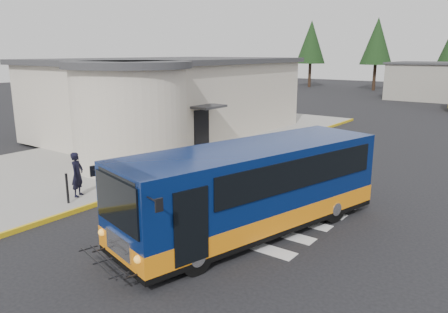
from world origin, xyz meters
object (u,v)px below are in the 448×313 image
Objects in this scene: transit_bus at (252,192)px; pedestrian_b at (131,152)px; pedestrian_a at (77,174)px; bollard at (67,188)px.

transit_bus is 6.12× the size of pedestrian_b.
pedestrian_a is at bearing -25.49° from pedestrian_b.
transit_bus reaches higher than bollard.
pedestrian_a reaches higher than bollard.
transit_bus is at bearing -105.97° from pedestrian_a.
pedestrian_b is (-8.09, 2.36, -0.33)m from transit_bus.
bollard is at bearing -179.26° from pedestrian_a.
transit_bus reaches higher than pedestrian_b.
pedestrian_a is (-6.77, -1.38, -0.30)m from transit_bus.
bollard is (1.70, -4.44, -0.25)m from pedestrian_b.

